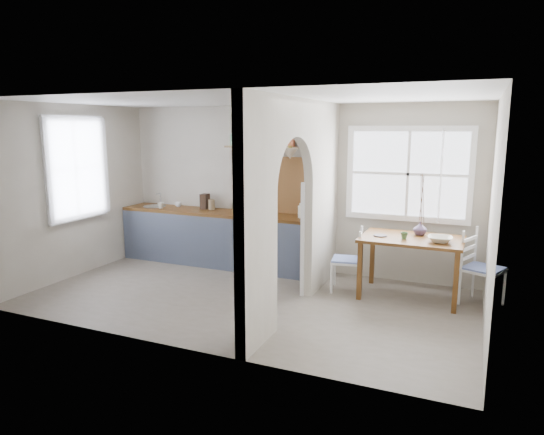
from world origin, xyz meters
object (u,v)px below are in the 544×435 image
at_px(dining_table, 410,267).
at_px(chair_left, 347,259).
at_px(chair_right, 483,268).
at_px(vase, 420,229).
at_px(kettle, 302,211).

xyz_separation_m(dining_table, chair_left, (-0.86, -0.07, 0.04)).
relative_size(chair_right, vase, 5.29).
bearing_deg(chair_right, kettle, 105.30).
xyz_separation_m(dining_table, chair_right, (0.90, 0.06, 0.08)).
bearing_deg(chair_left, chair_right, 84.88).
bearing_deg(kettle, vase, 17.75).
height_order(dining_table, vase, vase).
relative_size(dining_table, chair_left, 1.47).
bearing_deg(kettle, chair_left, -5.01).
distance_m(chair_left, kettle, 1.10).
distance_m(kettle, vase, 1.77).
height_order(chair_right, vase, vase).
distance_m(chair_right, vase, 0.93).
bearing_deg(dining_table, vase, 69.59).
bearing_deg(vase, kettle, 173.83).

